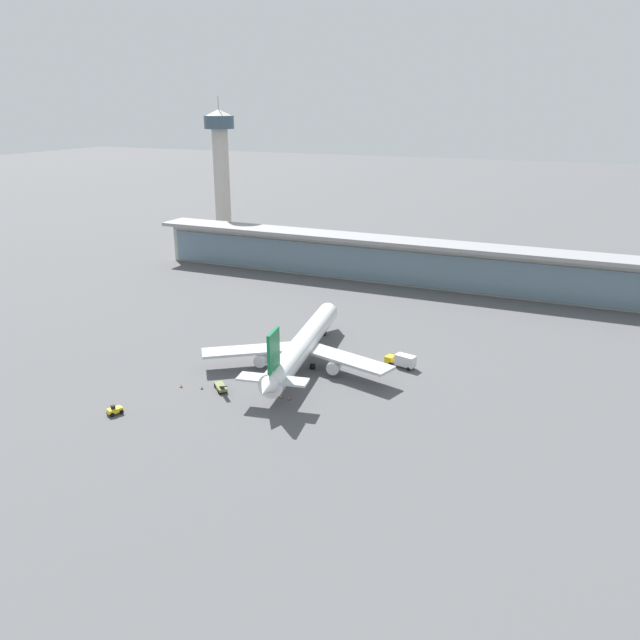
{
  "coord_description": "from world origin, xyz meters",
  "views": [
    {
      "loc": [
        62.15,
        -126.42,
        58.05
      ],
      "look_at": [
        0.0,
        11.64,
        7.18
      ],
      "focal_mm": 36.37,
      "sensor_mm": 36.0,
      "label": 1
    }
  ],
  "objects_px": {
    "safety_cone_bravo": "(181,386)",
    "safety_cone_delta": "(289,398)",
    "service_truck_mid_apron_yellow": "(402,360)",
    "safety_cone_alpha": "(202,388)",
    "airliner_on_stand": "(302,346)",
    "safety_cone_charlie": "(281,396)",
    "service_truck_near_nose_yellow": "(115,410)",
    "service_truck_under_wing_olive": "(221,387)",
    "control_tower": "(221,167)"
  },
  "relations": [
    {
      "from": "service_truck_near_nose_yellow",
      "to": "service_truck_mid_apron_yellow",
      "type": "distance_m",
      "value": 63.94
    },
    {
      "from": "airliner_on_stand",
      "to": "safety_cone_charlie",
      "type": "xyz_separation_m",
      "value": [
        3.55,
        -17.59,
        -4.6
      ]
    },
    {
      "from": "safety_cone_bravo",
      "to": "safety_cone_alpha",
      "type": "bearing_deg",
      "value": 13.36
    },
    {
      "from": "service_truck_under_wing_olive",
      "to": "safety_cone_delta",
      "type": "bearing_deg",
      "value": 6.82
    },
    {
      "from": "service_truck_mid_apron_yellow",
      "to": "safety_cone_delta",
      "type": "distance_m",
      "value": 30.8
    },
    {
      "from": "service_truck_under_wing_olive",
      "to": "safety_cone_bravo",
      "type": "xyz_separation_m",
      "value": [
        -8.64,
        -2.21,
        -0.49
      ]
    },
    {
      "from": "airliner_on_stand",
      "to": "control_tower",
      "type": "height_order",
      "value": "control_tower"
    },
    {
      "from": "safety_cone_bravo",
      "to": "safety_cone_delta",
      "type": "height_order",
      "value": "same"
    },
    {
      "from": "airliner_on_stand",
      "to": "safety_cone_charlie",
      "type": "height_order",
      "value": "airliner_on_stand"
    },
    {
      "from": "service_truck_mid_apron_yellow",
      "to": "safety_cone_alpha",
      "type": "bearing_deg",
      "value": -140.41
    },
    {
      "from": "service_truck_near_nose_yellow",
      "to": "service_truck_mid_apron_yellow",
      "type": "height_order",
      "value": "service_truck_mid_apron_yellow"
    },
    {
      "from": "service_truck_near_nose_yellow",
      "to": "safety_cone_alpha",
      "type": "height_order",
      "value": "service_truck_near_nose_yellow"
    },
    {
      "from": "service_truck_near_nose_yellow",
      "to": "control_tower",
      "type": "xyz_separation_m",
      "value": [
        -63.77,
        141.54,
        32.31
      ]
    },
    {
      "from": "safety_cone_bravo",
      "to": "control_tower",
      "type": "bearing_deg",
      "value": 118.42
    },
    {
      "from": "service_truck_under_wing_olive",
      "to": "safety_cone_charlie",
      "type": "height_order",
      "value": "service_truck_under_wing_olive"
    },
    {
      "from": "airliner_on_stand",
      "to": "safety_cone_charlie",
      "type": "bearing_deg",
      "value": -78.57
    },
    {
      "from": "service_truck_near_nose_yellow",
      "to": "control_tower",
      "type": "relative_size",
      "value": 0.05
    },
    {
      "from": "service_truck_mid_apron_yellow",
      "to": "safety_cone_alpha",
      "type": "xyz_separation_m",
      "value": [
        -35.38,
        -29.26,
        -1.37
      ]
    },
    {
      "from": "safety_cone_charlie",
      "to": "safety_cone_delta",
      "type": "height_order",
      "value": "same"
    },
    {
      "from": "safety_cone_bravo",
      "to": "airliner_on_stand",
      "type": "bearing_deg",
      "value": 49.8
    },
    {
      "from": "airliner_on_stand",
      "to": "service_truck_near_nose_yellow",
      "type": "relative_size",
      "value": 17.7
    },
    {
      "from": "control_tower",
      "to": "safety_cone_alpha",
      "type": "xyz_separation_m",
      "value": [
        72.56,
        -124.57,
        -32.86
      ]
    },
    {
      "from": "airliner_on_stand",
      "to": "control_tower",
      "type": "distance_m",
      "value": 138.03
    },
    {
      "from": "airliner_on_stand",
      "to": "safety_cone_delta",
      "type": "height_order",
      "value": "airliner_on_stand"
    },
    {
      "from": "control_tower",
      "to": "service_truck_under_wing_olive",
      "type": "bearing_deg",
      "value": -58.16
    },
    {
      "from": "safety_cone_charlie",
      "to": "service_truck_under_wing_olive",
      "type": "bearing_deg",
      "value": -171.51
    },
    {
      "from": "service_truck_under_wing_olive",
      "to": "control_tower",
      "type": "bearing_deg",
      "value": 121.84
    },
    {
      "from": "airliner_on_stand",
      "to": "safety_cone_alpha",
      "type": "relative_size",
      "value": 83.49
    },
    {
      "from": "service_truck_mid_apron_yellow",
      "to": "safety_cone_alpha",
      "type": "relative_size",
      "value": 10.91
    },
    {
      "from": "service_truck_mid_apron_yellow",
      "to": "service_truck_under_wing_olive",
      "type": "bearing_deg",
      "value": -138.04
    },
    {
      "from": "service_truck_under_wing_olive",
      "to": "service_truck_mid_apron_yellow",
      "type": "distance_m",
      "value": 42.08
    },
    {
      "from": "service_truck_mid_apron_yellow",
      "to": "safety_cone_bravo",
      "type": "relative_size",
      "value": 10.91
    },
    {
      "from": "safety_cone_delta",
      "to": "service_truck_mid_apron_yellow",
      "type": "bearing_deg",
      "value": 58.73
    },
    {
      "from": "airliner_on_stand",
      "to": "safety_cone_charlie",
      "type": "relative_size",
      "value": 83.49
    },
    {
      "from": "safety_cone_delta",
      "to": "safety_cone_bravo",
      "type": "bearing_deg",
      "value": -170.42
    },
    {
      "from": "airliner_on_stand",
      "to": "service_truck_near_nose_yellow",
      "type": "xyz_separation_m",
      "value": [
        -22.65,
        -37.68,
        -4.05
      ]
    },
    {
      "from": "airliner_on_stand",
      "to": "service_truck_near_nose_yellow",
      "type": "distance_m",
      "value": 44.14
    },
    {
      "from": "airliner_on_stand",
      "to": "service_truck_under_wing_olive",
      "type": "bearing_deg",
      "value": -116.51
    },
    {
      "from": "control_tower",
      "to": "safety_cone_alpha",
      "type": "bearing_deg",
      "value": -59.78
    },
    {
      "from": "airliner_on_stand",
      "to": "control_tower",
      "type": "xyz_separation_m",
      "value": [
        -86.41,
        103.86,
        28.26
      ]
    },
    {
      "from": "airliner_on_stand",
      "to": "safety_cone_bravo",
      "type": "height_order",
      "value": "airliner_on_stand"
    },
    {
      "from": "service_truck_under_wing_olive",
      "to": "safety_cone_alpha",
      "type": "bearing_deg",
      "value": -164.58
    },
    {
      "from": "service_truck_mid_apron_yellow",
      "to": "safety_cone_charlie",
      "type": "relative_size",
      "value": 10.91
    },
    {
      "from": "safety_cone_bravo",
      "to": "safety_cone_charlie",
      "type": "bearing_deg",
      "value": 10.82
    },
    {
      "from": "airliner_on_stand",
      "to": "control_tower",
      "type": "relative_size",
      "value": 0.96
    },
    {
      "from": "service_truck_near_nose_yellow",
      "to": "airliner_on_stand",
      "type": "bearing_deg",
      "value": 58.99
    },
    {
      "from": "service_truck_under_wing_olive",
      "to": "service_truck_mid_apron_yellow",
      "type": "relative_size",
      "value": 0.77
    },
    {
      "from": "service_truck_under_wing_olive",
      "to": "safety_cone_alpha",
      "type": "xyz_separation_m",
      "value": [
        -4.09,
        -1.13,
        -0.49
      ]
    },
    {
      "from": "safety_cone_alpha",
      "to": "control_tower",
      "type": "bearing_deg",
      "value": 120.22
    },
    {
      "from": "service_truck_under_wing_olive",
      "to": "safety_cone_charlie",
      "type": "xyz_separation_m",
      "value": [
        13.32,
        1.99,
        -0.49
      ]
    }
  ]
}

